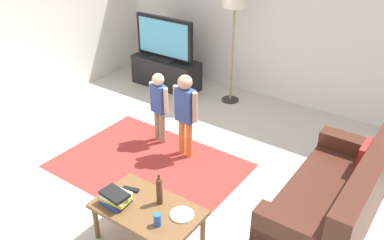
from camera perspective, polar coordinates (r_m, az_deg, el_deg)
The scene contains 15 objects.
ground at distance 4.75m, azimuth -4.25°, elevation -9.77°, with size 7.80×7.80×0.00m, color beige.
wall_back at distance 6.50m, azimuth 12.70°, elevation 13.92°, with size 6.00×0.12×2.70m, color silver.
area_rug at distance 5.16m, azimuth -5.96°, elevation -6.26°, with size 2.20×1.60×0.01m, color #9E2D28.
tv_stand at distance 7.13m, azimuth -3.58°, elevation 6.51°, with size 1.20×0.44×0.50m.
tv at distance 6.91m, azimuth -3.85°, elevation 11.09°, with size 1.10×0.28×0.71m.
couch at distance 4.37m, azimuth 19.40°, elevation -10.83°, with size 0.80×1.80×0.86m.
floor_lamp at distance 6.21m, azimuth 5.93°, elevation 15.61°, with size 0.36×0.36×1.78m.
child_near_tv at distance 5.35m, azimuth -4.58°, elevation 2.53°, with size 0.33×0.16×0.98m.
child_center at distance 5.00m, azimuth -0.94°, elevation 1.56°, with size 0.37×0.18×1.10m.
coffee_table at distance 3.94m, azimuth -6.12°, elevation -12.45°, with size 1.00×0.60×0.42m.
book_stack at distance 3.96m, azimuth -10.50°, elevation -10.43°, with size 0.30×0.23×0.14m.
bottle at distance 3.86m, azimuth -4.52°, elevation -9.71°, with size 0.06×0.06×0.33m.
tv_remote at distance 4.12m, azimuth -8.45°, elevation -9.42°, with size 0.17×0.05×0.02m, color black.
soda_can at distance 3.69m, azimuth -4.79°, elevation -13.53°, with size 0.07×0.07×0.12m, color #2659B2.
plate at distance 3.81m, azimuth -1.40°, elevation -12.91°, with size 0.22×0.22×0.02m.
Camera 1 is at (2.42, -2.81, 2.97)m, focal length 38.70 mm.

